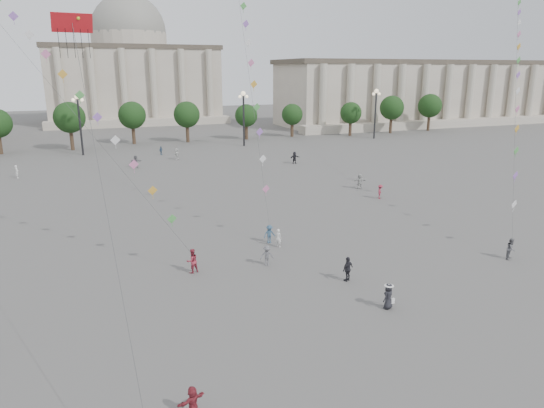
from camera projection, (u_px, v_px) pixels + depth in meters
name	position (u px, v px, depth m)	size (l,w,h in m)	color
ground	(365.00, 330.00, 28.19)	(360.00, 360.00, 0.00)	#514E4C
hall_east	(421.00, 93.00, 136.24)	(84.00, 26.22, 17.20)	#ACA091
hall_central	(132.00, 71.00, 140.70)	(48.30, 34.30, 35.50)	#ACA091
tree_row	(160.00, 118.00, 96.96)	(137.12, 5.12, 8.00)	#392A1C
lamp_post_mid_west	(79.00, 113.00, 84.08)	(2.00, 0.90, 10.65)	#262628
lamp_post_mid_east	(244.00, 108.00, 94.39)	(2.00, 0.90, 10.65)	#262628
lamp_post_far_east	(376.00, 105.00, 104.71)	(2.00, 0.90, 10.65)	#262628
person_crowd_0	(161.00, 151.00, 86.09)	(0.89, 0.37, 1.52)	navy
person_crowd_4	(177.00, 154.00, 81.44)	(1.77, 0.56, 1.91)	silver
person_crowd_6	(267.00, 256.00, 37.29)	(1.04, 0.60, 1.61)	#59595D
person_crowd_7	(360.00, 181.00, 61.43)	(1.81, 0.58, 1.95)	#AFB0AC
person_crowd_8	(380.00, 192.00, 56.69)	(1.09, 0.62, 1.68)	maroon
person_crowd_9	(295.00, 158.00, 77.92)	(1.78, 0.57, 1.92)	black
person_crowd_10	(17.00, 172.00, 67.47)	(0.67, 0.44, 1.83)	white
person_crowd_12	(136.00, 162.00, 74.50)	(1.80, 0.57, 1.95)	slate
person_crowd_13	(278.00, 238.00, 41.21)	(0.59, 0.38, 1.60)	silver
tourist_2	(193.00, 402.00, 20.95)	(1.38, 0.44, 1.49)	maroon
tourist_4	(348.00, 269.00, 34.52)	(1.07, 0.45, 1.83)	black
kite_flyer_0	(192.00, 261.00, 35.93)	(0.91, 0.71, 1.87)	maroon
kite_flyer_1	(269.00, 234.00, 42.18)	(1.04, 0.60, 1.61)	#2D4B66
kite_flyer_2	(511.00, 249.00, 38.56)	(0.84, 0.65, 1.72)	#58595D
hat_person	(388.00, 296.00, 30.51)	(0.97, 0.82, 1.69)	black
dragon_kite	(74.00, 39.00, 27.22)	(2.25, 9.33, 23.71)	red
kite_train_east	(519.00, 23.00, 58.49)	(36.20, 37.77, 63.55)	#3F3F3F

